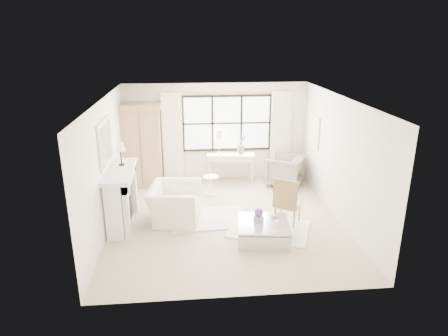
{
  "coord_description": "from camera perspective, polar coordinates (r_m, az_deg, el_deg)",
  "views": [
    {
      "loc": [
        -0.8,
        -8.04,
        3.96
      ],
      "look_at": [
        -0.02,
        0.2,
        1.16
      ],
      "focal_mm": 32.0,
      "sensor_mm": 36.0,
      "label": 1
    }
  ],
  "objects": [
    {
      "name": "mirror_frame",
      "position": [
        8.48,
        -16.63,
        3.45
      ],
      "size": [
        0.05,
        1.15,
        0.95
      ],
      "primitive_type": "cube",
      "color": "white",
      "rests_on": "wall_left"
    },
    {
      "name": "console_table",
      "position": [
        11.14,
        0.94,
        0.09
      ],
      "size": [
        1.34,
        0.6,
        0.8
      ],
      "rotation": [
        0.0,
        0.0,
        -0.12
      ],
      "color": "white",
      "rests_on": "floor"
    },
    {
      "name": "ceiling",
      "position": [
        8.17,
        0.27,
        9.85
      ],
      "size": [
        5.5,
        5.5,
        0.0
      ],
      "primitive_type": "plane",
      "rotation": [
        3.14,
        0.0,
        0.0
      ],
      "color": "white",
      "rests_on": "ground"
    },
    {
      "name": "curtain_right",
      "position": [
        11.33,
        8.05,
        4.62
      ],
      "size": [
        0.55,
        0.1,
        2.47
      ],
      "primitive_type": "cube",
      "color": "silver",
      "rests_on": "ground"
    },
    {
      "name": "coffee_vase",
      "position": [
        8.26,
        7.14,
        -6.54
      ],
      "size": [
        0.19,
        0.19,
        0.15
      ],
      "primitive_type": "imported",
      "rotation": [
        0.0,
        0.0,
        -0.36
      ],
      "color": "silver",
      "rests_on": "coffee_table"
    },
    {
      "name": "wall_back",
      "position": [
        11.13,
        -1.14,
        5.16
      ],
      "size": [
        5.0,
        0.0,
        5.0
      ],
      "primitive_type": "plane",
      "rotation": [
        1.57,
        0.0,
        0.0
      ],
      "color": "white",
      "rests_on": "ground"
    },
    {
      "name": "planter_flowers",
      "position": [
        7.98,
        4.98,
        -6.35
      ],
      "size": [
        0.17,
        0.17,
        0.17
      ],
      "primitive_type": "sphere",
      "color": "#5A3079",
      "rests_on": "planter_box"
    },
    {
      "name": "rug_right",
      "position": [
        8.62,
        6.44,
        -8.63
      ],
      "size": [
        1.96,
        1.73,
        0.03
      ],
      "primitive_type": "cube",
      "rotation": [
        0.0,
        0.0,
        -0.38
      ],
      "color": "white",
      "rests_on": "floor"
    },
    {
      "name": "floor",
      "position": [
        9.0,
        0.24,
        -7.4
      ],
      "size": [
        5.5,
        5.5,
        0.0
      ],
      "primitive_type": "plane",
      "color": "#C0AD8E",
      "rests_on": "ground"
    },
    {
      "name": "fireplace",
      "position": [
        8.82,
        -14.66,
        -3.99
      ],
      "size": [
        0.58,
        1.66,
        1.26
      ],
      "color": "silver",
      "rests_on": "ground"
    },
    {
      "name": "wall_front",
      "position": [
        5.95,
        2.88,
        -7.33
      ],
      "size": [
        5.0,
        0.0,
        5.0
      ],
      "primitive_type": "plane",
      "rotation": [
        -1.57,
        0.0,
        0.0
      ],
      "color": "beige",
      "rests_on": "ground"
    },
    {
      "name": "coffee_table",
      "position": [
        8.14,
        5.59,
        -9.03
      ],
      "size": [
        1.11,
        1.11,
        0.38
      ],
      "rotation": [
        0.0,
        0.0,
        -0.12
      ],
      "color": "silver",
      "rests_on": "floor"
    },
    {
      "name": "planter_box",
      "position": [
        8.05,
        4.96,
        -7.3
      ],
      "size": [
        0.19,
        0.19,
        0.12
      ],
      "primitive_type": "cube",
      "rotation": [
        0.0,
        0.0,
        0.18
      ],
      "color": "gray",
      "rests_on": "coffee_table"
    },
    {
      "name": "window_frame",
      "position": [
        11.07,
        0.42,
        6.41
      ],
      "size": [
        2.5,
        0.04,
        1.5
      ],
      "primitive_type": null,
      "color": "black",
      "rests_on": "wall_back"
    },
    {
      "name": "pillar_candle",
      "position": [
        7.9,
        7.54,
        -7.91
      ],
      "size": [
        0.09,
        0.09,
        0.12
      ],
      "primitive_type": "cylinder",
      "color": "white",
      "rests_on": "coffee_table"
    },
    {
      "name": "french_chair",
      "position": [
        8.76,
        9.01,
        -6.15
      ],
      "size": [
        0.66,
        0.67,
        1.08
      ],
      "rotation": [
        0.0,
        0.0,
        2.58
      ],
      "color": "olive",
      "rests_on": "floor"
    },
    {
      "name": "side_table",
      "position": [
        10.21,
        -1.91,
        -2.12
      ],
      "size": [
        0.4,
        0.4,
        0.51
      ],
      "color": "white",
      "rests_on": "floor"
    },
    {
      "name": "console_lamp",
      "position": [
        10.83,
        -0.67,
        4.82
      ],
      "size": [
        0.28,
        0.28,
        0.69
      ],
      "color": "#C08C42",
      "rests_on": "console_table"
    },
    {
      "name": "armoire",
      "position": [
        10.85,
        -11.66,
        3.26
      ],
      "size": [
        1.14,
        0.73,
        2.24
      ],
      "rotation": [
        0.0,
        0.0,
        0.02
      ],
      "color": "tan",
      "rests_on": "floor"
    },
    {
      "name": "rug_left",
      "position": [
        9.03,
        -2.25,
        -7.2
      ],
      "size": [
        1.75,
        1.29,
        0.03
      ],
      "primitive_type": "cube",
      "rotation": [
        0.0,
        0.0,
        0.07
      ],
      "color": "silver",
      "rests_on": "floor"
    },
    {
      "name": "curtain_left",
      "position": [
        11.04,
        -7.34,
        4.28
      ],
      "size": [
        0.55,
        0.1,
        2.47
      ],
      "primitive_type": "cube",
      "color": "white",
      "rests_on": "ground"
    },
    {
      "name": "mirror_glass",
      "position": [
        8.47,
        -16.43,
        3.45
      ],
      "size": [
        0.02,
        1.0,
        0.8
      ],
      "primitive_type": "cube",
      "color": "silver",
      "rests_on": "wall_left"
    },
    {
      "name": "curtain_rod",
      "position": [
        10.86,
        0.46,
        10.84
      ],
      "size": [
        3.3,
        0.04,
        0.04
      ],
      "primitive_type": "cylinder",
      "rotation": [
        0.0,
        1.57,
        0.0
      ],
      "color": "#A8893A",
      "rests_on": "wall_back"
    },
    {
      "name": "window_pane",
      "position": [
        11.08,
        0.41,
        6.42
      ],
      "size": [
        2.4,
        0.02,
        1.5
      ],
      "primitive_type": "cube",
      "color": "silver",
      "rests_on": "wall_back"
    },
    {
      "name": "art_canvas",
      "position": [
        10.54,
        12.75,
        5.05
      ],
      "size": [
        0.01,
        0.52,
        0.72
      ],
      "primitive_type": "cube",
      "color": "beige",
      "rests_on": "wall_right"
    },
    {
      "name": "orchid_plant",
      "position": [
        10.97,
        2.55,
        3.41
      ],
      "size": [
        0.35,
        0.32,
        0.53
      ],
      "primitive_type": "imported",
      "rotation": [
        0.0,
        0.0,
        0.32
      ],
      "color": "#526745",
      "rests_on": "console_table"
    },
    {
      "name": "club_armchair",
      "position": [
        8.91,
        -7.07,
        -5.02
      ],
      "size": [
        1.23,
        1.36,
        0.79
      ],
      "primitive_type": "imported",
      "rotation": [
        0.0,
        0.0,
        1.42
      ],
      "color": "white",
      "rests_on": "floor"
    },
    {
      "name": "mantel_lamp",
      "position": [
        8.75,
        -14.61,
        2.82
      ],
      "size": [
        0.22,
        0.22,
        0.51
      ],
      "color": "black",
      "rests_on": "fireplace"
    },
    {
      "name": "art_frame",
      "position": [
        10.55,
        12.85,
        5.05
      ],
      "size": [
        0.04,
        0.62,
        0.82
      ],
      "primitive_type": "cube",
      "color": "silver",
      "rests_on": "wall_right"
    },
    {
      "name": "wingback_chair",
      "position": [
        10.98,
        8.71,
        -0.37
      ],
      "size": [
        1.22,
        1.21,
        0.81
      ],
      "primitive_type": "imported",
      "rotation": [
        0.0,
        0.0,
        -2.13
      ],
      "color": "gray",
      "rests_on": "floor"
    },
    {
      "name": "wall_left",
      "position": [
        8.62,
        -16.52,
        0.3
      ],
      "size": [
        0.0,
        5.5,
        5.5
      ],
      "primitive_type": "plane",
      "rotation": [
        1.57,
        0.0,
        1.57
      ],
      "color": "white",
      "rests_on": "ground"
    },
    {
      "name": "wall_right",
      "position": [
        9.07,
        16.18,
        1.24
      ],
      "size": [
        0.0,
        5.5,
        5.5
      ],
      "primitive_type": "plane",
      "rotation": [
        1.57,
        0.0,
        -1.57
      ],
      "color": "beige",
      "rests_on": "ground"
    }
  ]
}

